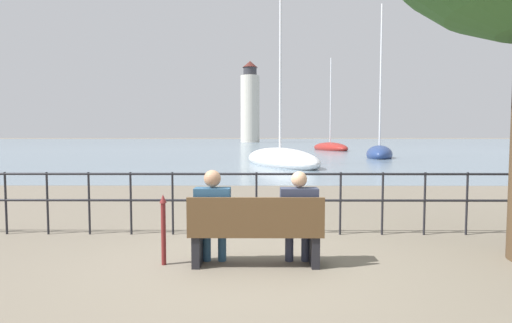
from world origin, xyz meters
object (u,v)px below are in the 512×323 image
Objects in this scene: park_bench at (256,233)px; seated_person_right at (299,213)px; sailboat_3 at (330,148)px; seated_person_left at (213,212)px; closed_umbrella at (163,226)px; sailboat_0 at (379,153)px; sailboat_2 at (280,159)px; harbor_lighthouse at (250,105)px.

park_bench is 0.60m from seated_person_right.
sailboat_3 is at bearing 79.33° from seated_person_right.
closed_umbrella is (-0.63, -0.02, -0.17)m from seated_person_left.
sailboat_0 is 1.06× the size of sailboat_3.
sailboat_2 reaches higher than closed_umbrella.
seated_person_right is at bearing -93.37° from sailboat_0.
park_bench is at bearing -117.03° from sailboat_3.
sailboat_3 is (8.09, 42.96, -0.35)m from seated_person_right.
harbor_lighthouse is (-3.72, 93.31, 10.56)m from sailboat_2.
harbor_lighthouse reaches higher than seated_person_left.
park_bench is 1.40× the size of seated_person_right.
seated_person_right is 1.33× the size of closed_umbrella.
closed_umbrella is 0.08× the size of sailboat_2.
park_bench is at bearing -114.19° from sailboat_2.
park_bench is at bearing -7.79° from seated_person_left.
harbor_lighthouse is (-1.90, 111.25, 10.21)m from seated_person_left.
sailboat_0 is 0.52× the size of harbor_lighthouse.
seated_person_left is 1.10m from seated_person_right.
sailboat_3 is 69.99m from harbor_lighthouse.
park_bench is 1.18m from closed_umbrella.
sailboat_0 is (9.92, 25.81, -0.30)m from seated_person_left.
closed_umbrella is 18.13m from sailboat_2.
seated_person_right is 0.05× the size of harbor_lighthouse.
closed_umbrella is at bearing 177.43° from park_bench.
seated_person_left is 0.05× the size of harbor_lighthouse.
seated_person_left is at bearing -89.02° from harbor_lighthouse.
sailboat_0 reaches higher than closed_umbrella.
harbor_lighthouse reaches higher than park_bench.
sailboat_2 reaches higher than seated_person_left.
park_bench is 1.38× the size of seated_person_left.
sailboat_0 is 86.89m from harbor_lighthouse.
harbor_lighthouse reaches higher than closed_umbrella.
sailboat_3 is at bearing 53.46° from sailboat_2.
seated_person_left is 18.03m from sailboat_2.
sailboat_2 is 1.03× the size of sailboat_3.
sailboat_3 reaches higher than seated_person_right.
park_bench is 27.53m from sailboat_0.
harbor_lighthouse is at bearing 90.98° from seated_person_left.
sailboat_3 is at bearing -80.78° from harbor_lighthouse.
park_bench is at bearing -172.20° from seated_person_right.
harbor_lighthouse reaches higher than sailboat_2.
closed_umbrella is 27.90m from sailboat_0.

